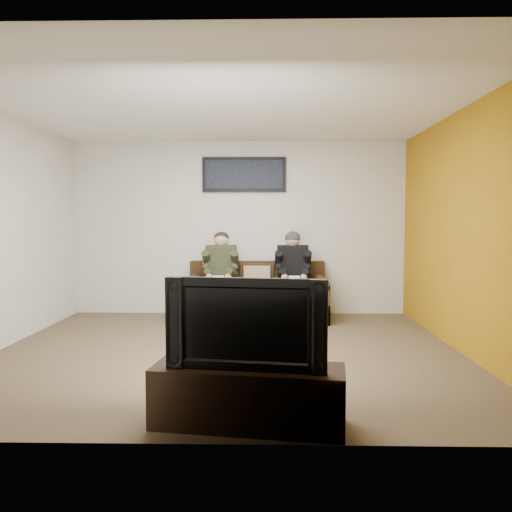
{
  "coord_description": "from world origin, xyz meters",
  "views": [
    {
      "loc": [
        0.41,
        -5.29,
        1.4
      ],
      "look_at": [
        0.28,
        1.2,
        0.95
      ],
      "focal_mm": 35.0,
      "sensor_mm": 36.0,
      "label": 1
    }
  ],
  "objects_px": {
    "person_right": "(293,272)",
    "television": "(248,322)",
    "cat": "(254,286)",
    "sofa": "(257,298)",
    "person_left": "(220,272)",
    "framed_poster": "(244,175)",
    "tv_stand": "(248,396)"
  },
  "relations": [
    {
      "from": "television",
      "to": "cat",
      "type": "bearing_deg",
      "value": 98.58
    },
    {
      "from": "tv_stand",
      "to": "television",
      "type": "bearing_deg",
      "value": -82.14
    },
    {
      "from": "tv_stand",
      "to": "television",
      "type": "height_order",
      "value": "television"
    },
    {
      "from": "person_right",
      "to": "television",
      "type": "height_order",
      "value": "person_right"
    },
    {
      "from": "person_right",
      "to": "tv_stand",
      "type": "relative_size",
      "value": 0.96
    },
    {
      "from": "cat",
      "to": "framed_poster",
      "type": "distance_m",
      "value": 1.72
    },
    {
      "from": "person_left",
      "to": "tv_stand",
      "type": "distance_m",
      "value": 3.68
    },
    {
      "from": "framed_poster",
      "to": "person_right",
      "type": "bearing_deg",
      "value": -38.28
    },
    {
      "from": "person_right",
      "to": "tv_stand",
      "type": "bearing_deg",
      "value": -97.84
    },
    {
      "from": "tv_stand",
      "to": "person_right",
      "type": "bearing_deg",
      "value": 90.01
    },
    {
      "from": "person_left",
      "to": "framed_poster",
      "type": "relative_size",
      "value": 1.0
    },
    {
      "from": "cat",
      "to": "framed_poster",
      "type": "bearing_deg",
      "value": 105.35
    },
    {
      "from": "person_right",
      "to": "television",
      "type": "distance_m",
      "value": 3.64
    },
    {
      "from": "person_left",
      "to": "tv_stand",
      "type": "height_order",
      "value": "person_left"
    },
    {
      "from": "tv_stand",
      "to": "person_left",
      "type": "bearing_deg",
      "value": 106.1
    },
    {
      "from": "person_right",
      "to": "person_left",
      "type": "bearing_deg",
      "value": -179.98
    },
    {
      "from": "television",
      "to": "person_right",
      "type": "bearing_deg",
      "value": 90.01
    },
    {
      "from": "sofa",
      "to": "person_left",
      "type": "distance_m",
      "value": 0.66
    },
    {
      "from": "sofa",
      "to": "person_left",
      "type": "height_order",
      "value": "person_left"
    },
    {
      "from": "framed_poster",
      "to": "person_left",
      "type": "bearing_deg",
      "value": -118.92
    },
    {
      "from": "person_right",
      "to": "framed_poster",
      "type": "relative_size",
      "value": 1.01
    },
    {
      "from": "cat",
      "to": "person_left",
      "type": "bearing_deg",
      "value": 173.78
    },
    {
      "from": "tv_stand",
      "to": "sofa",
      "type": "bearing_deg",
      "value": 98.05
    },
    {
      "from": "person_right",
      "to": "framed_poster",
      "type": "distance_m",
      "value": 1.67
    },
    {
      "from": "cat",
      "to": "tv_stand",
      "type": "relative_size",
      "value": 0.5
    },
    {
      "from": "person_right",
      "to": "cat",
      "type": "height_order",
      "value": "person_right"
    },
    {
      "from": "sofa",
      "to": "person_right",
      "type": "distance_m",
      "value": 0.66
    },
    {
      "from": "person_right",
      "to": "tv_stand",
      "type": "distance_m",
      "value": 3.67
    },
    {
      "from": "framed_poster",
      "to": "tv_stand",
      "type": "xyz_separation_m",
      "value": [
        0.21,
        -4.17,
        -1.89
      ]
    },
    {
      "from": "person_right",
      "to": "television",
      "type": "relative_size",
      "value": 1.17
    },
    {
      "from": "cat",
      "to": "person_right",
      "type": "bearing_deg",
      "value": 5.53
    },
    {
      "from": "framed_poster",
      "to": "cat",
      "type": "bearing_deg",
      "value": -74.65
    }
  ]
}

